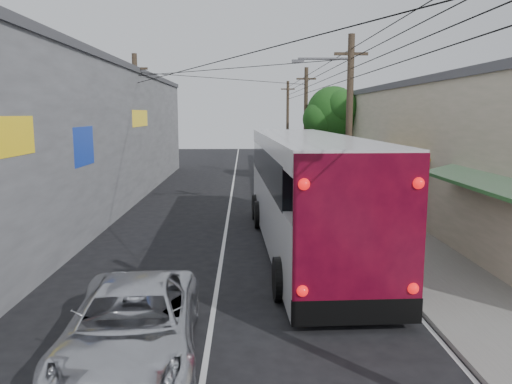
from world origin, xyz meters
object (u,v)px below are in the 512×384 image
parked_car_mid (298,181)px  parked_car_far (282,165)px  parked_suv (317,187)px  pedestrian_far (358,203)px  pedestrian_near (404,210)px  jeepney (132,325)px  coach_bus (306,191)px

parked_car_mid → parked_car_far: bearing=99.5°
parked_suv → pedestrian_far: 4.90m
parked_car_far → pedestrian_far: size_ratio=2.72×
pedestrian_far → pedestrian_near: bearing=159.3°
parked_suv → pedestrian_near: pedestrian_near is taller
parked_suv → pedestrian_far: parked_suv is taller
parked_suv → parked_car_far: parked_suv is taller
parked_car_mid → pedestrian_near: pedestrian_near is taller
jeepney → coach_bus: bearing=57.5°
coach_bus → pedestrian_far: size_ratio=8.96×
jeepney → pedestrian_near: size_ratio=3.11×
jeepney → parked_car_mid: 22.10m
coach_bus → parked_suv: 9.01m
parked_suv → parked_car_far: 13.46m
parked_car_far → parked_suv: bearing=-80.1°
coach_bus → parked_car_far: 22.27m
parked_suv → pedestrian_far: bearing=-78.8°
jeepney → parked_car_far: 30.77m
parked_suv → pedestrian_near: size_ratio=3.67×
coach_bus → parked_suv: bearing=77.0°
pedestrian_near → coach_bus: bearing=6.1°
parked_car_far → pedestrian_far: (1.93, -18.20, 0.20)m
parked_suv → parked_car_mid: (-0.52, 4.51, -0.28)m
jeepney → pedestrian_far: size_ratio=3.42×
parked_car_mid → jeepney: bearing=-96.6°
parked_suv → pedestrian_near: 7.21m
jeepney → pedestrian_far: 14.07m
jeepney → parked_car_far: jeepney is taller
parked_car_far → pedestrian_far: pedestrian_far is taller
parked_car_mid → parked_car_far: size_ratio=0.87×
parked_suv → parked_car_mid: 4.55m
parked_car_mid → pedestrian_near: bearing=-67.3°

